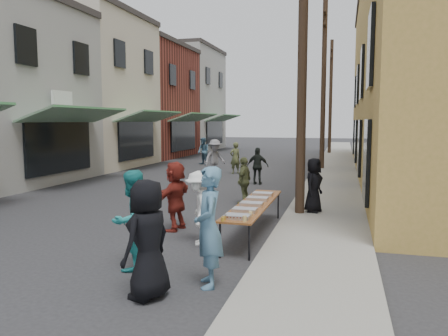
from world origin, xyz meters
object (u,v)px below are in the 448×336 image
Objects in this scene: utility_pole_mid at (324,86)px; guest_front_c at (132,220)px; utility_pole_far at (331,98)px; server at (314,185)px; serving_table at (254,205)px; catering_tray_sausage at (237,217)px; utility_pole_near at (303,52)px; guest_front_a at (148,239)px.

utility_pole_mid is 17.78m from guest_front_c.
guest_front_c is (-2.45, -29.23, -3.60)m from utility_pole_far.
guest_front_c reaches higher than server.
serving_table is (-0.83, -26.33, -3.79)m from utility_pole_far.
utility_pole_near is at bearing 78.26° from catering_tray_sausage.
serving_table is at bearing 90.00° from catering_tray_sausage.
utility_pole_far is at bearing 88.31° from catering_tray_sausage.
guest_front_a is at bearing -95.08° from utility_pole_mid.
guest_front_c is (-2.45, -5.23, -3.60)m from utility_pole_near.
guest_front_a is at bearing 53.69° from guest_front_c.
utility_pole_mid is at bearing -168.02° from guest_front_a.
utility_pole_near is 4.52m from serving_table.
server is (0.36, 0.21, -3.64)m from utility_pole_near.
server is at bearing 169.70° from guest_front_c.
serving_table is at bearing -109.56° from utility_pole_near.
catering_tray_sausage is 4.35m from server.
catering_tray_sausage is at bearing -101.74° from utility_pole_near.
utility_pole_near is at bearing -177.35° from guest_front_a.
utility_pole_far is at bearing 18.74° from server.
utility_pole_near is 4.98× the size of guest_front_a.
server is at bearing 30.06° from utility_pole_near.
utility_pole_near and utility_pole_mid have the same top height.
utility_pole_mid is 2.25× the size of serving_table.
catering_tray_sausage is at bearing -92.96° from utility_pole_mid.
catering_tray_sausage is at bearing 144.73° from guest_front_c.
utility_pole_mid is 14.84m from serving_table.
utility_pole_near reaches higher than serving_table.
guest_front_c is at bearing -119.20° from serving_table.
utility_pole_near is 2.25× the size of serving_table.
guest_front_a is at bearing -101.31° from serving_table.
serving_table is 4.10m from guest_front_a.
utility_pole_mid is at bearing -90.00° from utility_pole_far.
server is at bearing 74.21° from catering_tray_sausage.
server is at bearing -179.82° from guest_front_a.
utility_pole_near is 18.00× the size of catering_tray_sausage.
utility_pole_far is (0.00, 12.00, 0.00)m from utility_pole_mid.
catering_tray_sausage is at bearing -177.91° from server.
utility_pole_far is 4.98× the size of guest_front_a.
serving_table is at bearing 167.80° from guest_front_c.
guest_front_c is (-0.82, 1.10, -0.01)m from guest_front_a.
server is (0.36, -23.79, -3.64)m from utility_pole_far.
utility_pole_near is 7.47m from guest_front_a.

